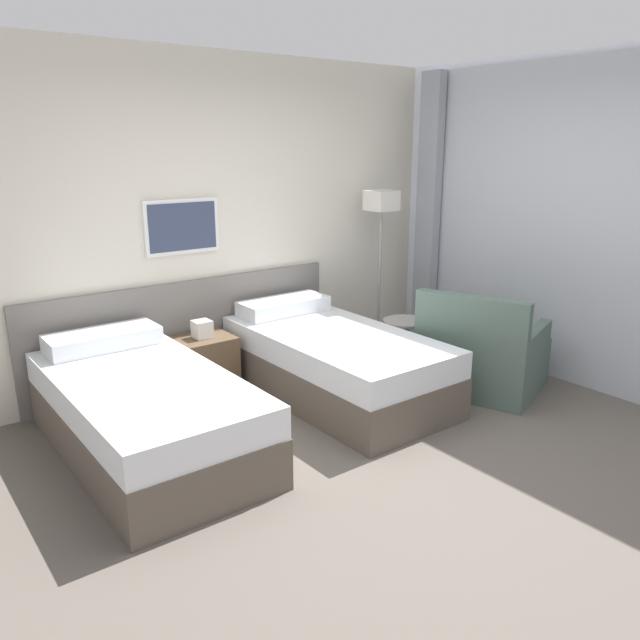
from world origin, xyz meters
The scene contains 9 objects.
ground_plane centered at (0.00, 0.00, 0.00)m, with size 16.00×16.00×0.00m, color #5B544C.
wall_headboard centered at (-0.02, 2.14, 1.30)m, with size 10.00×0.10×2.70m.
wall_window centered at (2.24, -0.08, 1.34)m, with size 0.21×4.62×2.70m.
bed_near_door centered at (-1.17, 1.12, 0.28)m, with size 0.99×1.94×0.66m.
bed_near_window centered at (0.42, 1.12, 0.28)m, with size 0.99×1.94×0.66m.
nightstand centered at (-0.37, 1.84, 0.24)m, with size 0.47×0.40×0.60m.
floor_lamp centered at (1.52, 1.79, 1.31)m, with size 0.25×0.25×1.55m.
side_table centered at (1.17, 1.06, 0.36)m, with size 0.39×0.39×0.51m.
armchair centered at (1.48, 0.48, 0.26)m, with size 1.10×1.13×0.86m.
Camera 1 is at (-2.54, -2.58, 1.98)m, focal length 35.00 mm.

